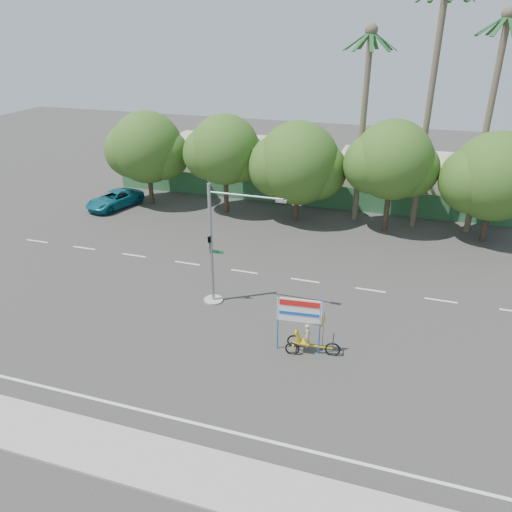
% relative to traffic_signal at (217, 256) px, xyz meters
% --- Properties ---
extents(ground, '(120.00, 120.00, 0.00)m').
position_rel_traffic_signal_xyz_m(ground, '(2.20, -3.98, -2.92)').
color(ground, '#33302D').
rests_on(ground, ground).
extents(sidewalk_near, '(50.00, 2.40, 0.12)m').
position_rel_traffic_signal_xyz_m(sidewalk_near, '(2.20, -11.48, -2.86)').
color(sidewalk_near, gray).
rests_on(sidewalk_near, ground).
extents(fence, '(38.00, 0.08, 2.00)m').
position_rel_traffic_signal_xyz_m(fence, '(2.20, 17.52, -1.92)').
color(fence, '#336B3D').
rests_on(fence, ground).
extents(building_left, '(12.00, 8.00, 4.00)m').
position_rel_traffic_signal_xyz_m(building_left, '(-7.80, 22.02, -0.92)').
color(building_left, '#BBAE94').
rests_on(building_left, ground).
extents(building_right, '(14.00, 8.00, 3.60)m').
position_rel_traffic_signal_xyz_m(building_right, '(10.20, 22.02, -1.12)').
color(building_right, '#BBAE94').
rests_on(building_right, ground).
extents(tree_far_left, '(7.14, 6.00, 7.96)m').
position_rel_traffic_signal_xyz_m(tree_far_left, '(-11.85, 14.02, 1.84)').
color(tree_far_left, '#473828').
rests_on(tree_far_left, ground).
extents(tree_left, '(6.66, 5.60, 8.07)m').
position_rel_traffic_signal_xyz_m(tree_left, '(-4.85, 14.02, 2.14)').
color(tree_left, '#473828').
rests_on(tree_left, ground).
extents(tree_center, '(7.62, 6.40, 7.85)m').
position_rel_traffic_signal_xyz_m(tree_center, '(1.14, 14.02, 1.55)').
color(tree_center, '#473828').
rests_on(tree_center, ground).
extents(tree_right, '(6.90, 5.80, 8.36)m').
position_rel_traffic_signal_xyz_m(tree_right, '(8.15, 14.02, 2.32)').
color(tree_right, '#473828').
rests_on(tree_right, ground).
extents(tree_far_right, '(7.38, 6.20, 7.94)m').
position_rel_traffic_signal_xyz_m(tree_far_right, '(15.15, 14.02, 1.73)').
color(tree_far_right, '#473828').
rests_on(tree_far_right, ground).
extents(palm_tall, '(3.73, 3.79, 17.45)m').
position_rel_traffic_signal_xyz_m(palm_tall, '(10.20, 15.52, 7.55)').
color(palm_tall, '#70604C').
rests_on(palm_tall, ground).
extents(palm_mid, '(3.73, 3.79, 15.45)m').
position_rel_traffic_signal_xyz_m(palm_mid, '(14.20, 15.52, 6.48)').
color(palm_mid, '#70604C').
rests_on(palm_mid, ground).
extents(palm_short, '(3.73, 3.79, 14.45)m').
position_rel_traffic_signal_xyz_m(palm_short, '(5.70, 15.52, 5.94)').
color(palm_short, '#70604C').
rests_on(palm_short, ground).
extents(traffic_signal, '(4.72, 1.10, 7.00)m').
position_rel_traffic_signal_xyz_m(traffic_signal, '(0.00, 0.00, 0.00)').
color(traffic_signal, gray).
rests_on(traffic_signal, ground).
extents(trike_billboard, '(3.12, 0.82, 3.07)m').
position_rel_traffic_signal_xyz_m(trike_billboard, '(5.73, -3.17, -1.68)').
color(trike_billboard, black).
rests_on(trike_billboard, ground).
extents(pickup_truck, '(3.77, 5.62, 1.43)m').
position_rel_traffic_signal_xyz_m(pickup_truck, '(-14.33, 12.13, -2.20)').
color(pickup_truck, '#106374').
rests_on(pickup_truck, ground).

